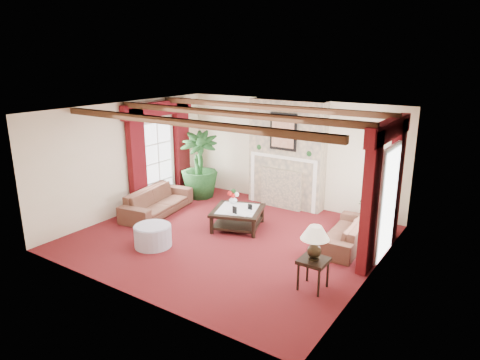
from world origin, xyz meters
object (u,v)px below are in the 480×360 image
Objects in this scene: sofa_left at (157,197)px; side_table at (313,274)px; sofa_right at (347,228)px; potted_palm at (200,179)px; ottoman at (153,236)px; coffee_table at (238,218)px.

sofa_left is 4.82m from side_table.
potted_palm reaches higher than sofa_right.
sofa_right is 2.56× the size of ottoman.
sofa_left is at bearing -82.73° from sofa_right.
sofa_right is 2.40m from coffee_table.
side_table is at bearing -50.33° from coffee_table.
side_table is at bearing 1.77° from sofa_right.
sofa_left is 1.12× the size of sofa_right.
potted_palm is at bearing -11.68° from sofa_left.
sofa_left reaches higher than coffee_table.
potted_palm is 1.91× the size of coffee_table.
coffee_table is 1.43× the size of ottoman.
sofa_left is 2.01× the size of coffee_table.
sofa_right is at bearing -9.92° from potted_palm.
side_table is at bearing 4.50° from ottoman.
coffee_table is at bearing 149.19° from side_table.
side_table is at bearing -113.81° from sofa_left.
sofa_right is 0.94× the size of potted_palm.
sofa_left is at bearing 131.45° from ottoman.
coffee_table is (2.16, 0.32, -0.19)m from sofa_left.
sofa_left reaches higher than side_table.
potted_palm is at bearing 149.13° from side_table.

